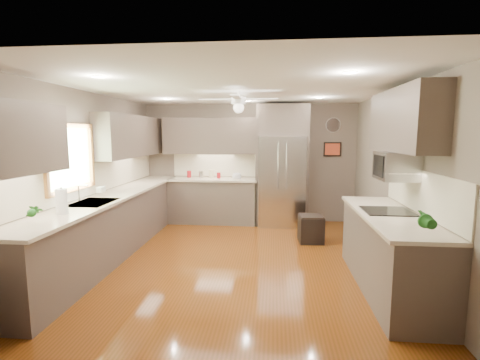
% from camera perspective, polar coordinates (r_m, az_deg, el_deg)
% --- Properties ---
extents(floor, '(5.00, 5.00, 0.00)m').
position_cam_1_polar(floor, '(5.33, -0.55, -12.97)').
color(floor, '#522A0B').
rests_on(floor, ground).
extents(ceiling, '(5.00, 5.00, 0.00)m').
position_cam_1_polar(ceiling, '(5.03, -0.59, 14.78)').
color(ceiling, white).
rests_on(ceiling, ground).
extents(wall_back, '(4.50, 0.00, 4.50)m').
position_cam_1_polar(wall_back, '(7.50, 1.49, 2.85)').
color(wall_back, '#695D50').
rests_on(wall_back, ground).
extents(wall_front, '(4.50, 0.00, 4.50)m').
position_cam_1_polar(wall_front, '(2.59, -6.57, -6.34)').
color(wall_front, '#695D50').
rests_on(wall_front, ground).
extents(wall_left, '(0.00, 5.00, 5.00)m').
position_cam_1_polar(wall_left, '(5.72, -23.59, 0.73)').
color(wall_left, '#695D50').
rests_on(wall_left, ground).
extents(wall_right, '(0.00, 5.00, 5.00)m').
position_cam_1_polar(wall_right, '(5.28, 24.49, 0.15)').
color(wall_right, '#695D50').
rests_on(wall_right, ground).
extents(canister_a, '(0.12, 0.12, 0.14)m').
position_cam_1_polar(canister_a, '(7.46, -8.36, 0.97)').
color(canister_a, maroon).
rests_on(canister_a, back_run).
extents(canister_b, '(0.11, 0.11, 0.15)m').
position_cam_1_polar(canister_b, '(7.43, -6.39, 0.89)').
color(canister_b, silver).
rests_on(canister_b, back_run).
extents(canister_c, '(0.14, 0.14, 0.18)m').
position_cam_1_polar(canister_c, '(7.38, -4.71, 1.03)').
color(canister_c, beige).
rests_on(canister_c, back_run).
extents(canister_d, '(0.09, 0.09, 0.12)m').
position_cam_1_polar(canister_d, '(7.32, -3.51, 0.75)').
color(canister_d, maroon).
rests_on(canister_d, back_run).
extents(soap_bottle, '(0.09, 0.09, 0.19)m').
position_cam_1_polar(soap_bottle, '(5.68, -21.72, -1.40)').
color(soap_bottle, white).
rests_on(soap_bottle, left_run).
extents(potted_plant_left, '(0.17, 0.14, 0.28)m').
position_cam_1_polar(potted_plant_left, '(4.18, -30.98, -4.43)').
color(potted_plant_left, '#1B5819').
rests_on(potted_plant_left, left_run).
extents(potted_plant_right, '(0.18, 0.14, 0.31)m').
position_cam_1_polar(potted_plant_right, '(3.59, 28.17, -5.83)').
color(potted_plant_right, '#1B5819').
rests_on(potted_plant_right, right_run).
extents(bowl, '(0.24, 0.24, 0.05)m').
position_cam_1_polar(bowl, '(7.26, -0.53, 0.42)').
color(bowl, beige).
rests_on(bowl, back_run).
extents(left_run, '(0.65, 4.70, 1.45)m').
position_cam_1_polar(left_run, '(5.85, -19.92, -6.58)').
color(left_run, '#4A3E35').
rests_on(left_run, ground).
extents(back_run, '(1.85, 0.65, 1.45)m').
position_cam_1_polar(back_run, '(7.40, -4.31, -3.22)').
color(back_run, '#4A3E35').
rests_on(back_run, ground).
extents(uppers, '(4.50, 4.70, 0.95)m').
position_cam_1_polar(uppers, '(5.81, -7.16, 7.54)').
color(uppers, '#4A3E35').
rests_on(uppers, wall_left).
extents(window, '(0.05, 1.12, 0.92)m').
position_cam_1_polar(window, '(5.25, -26.13, 3.31)').
color(window, '#BFF2B2').
rests_on(window, wall_left).
extents(sink, '(0.50, 0.70, 0.32)m').
position_cam_1_polar(sink, '(5.19, -22.99, -3.73)').
color(sink, silver).
rests_on(sink, left_run).
extents(refrigerator, '(1.06, 0.75, 2.45)m').
position_cam_1_polar(refrigerator, '(7.15, 6.90, 2.06)').
color(refrigerator, silver).
rests_on(refrigerator, ground).
extents(right_run, '(0.70, 2.20, 1.45)m').
position_cam_1_polar(right_run, '(4.60, 23.35, -10.60)').
color(right_run, '#4A3E35').
rests_on(right_run, ground).
extents(microwave, '(0.43, 0.55, 0.34)m').
position_cam_1_polar(microwave, '(4.67, 24.20, 2.12)').
color(microwave, silver).
rests_on(microwave, wall_right).
extents(ceiling_fan, '(1.18, 1.18, 0.32)m').
position_cam_1_polar(ceiling_fan, '(5.30, -0.23, 12.58)').
color(ceiling_fan, white).
rests_on(ceiling_fan, ceiling).
extents(recessed_lights, '(2.84, 3.14, 0.01)m').
position_cam_1_polar(recessed_lights, '(5.42, -0.55, 14.19)').
color(recessed_lights, white).
rests_on(recessed_lights, ceiling).
extents(wall_clock, '(0.30, 0.03, 0.30)m').
position_cam_1_polar(wall_clock, '(7.54, 15.04, 8.70)').
color(wall_clock, white).
rests_on(wall_clock, wall_back).
extents(framed_print, '(0.36, 0.03, 0.30)m').
position_cam_1_polar(framed_print, '(7.54, 14.92, 4.90)').
color(framed_print, black).
rests_on(framed_print, wall_back).
extents(stool, '(0.43, 0.43, 0.48)m').
position_cam_1_polar(stool, '(6.21, 11.55, -7.81)').
color(stool, black).
rests_on(stool, ground).
extents(paper_towel, '(0.13, 0.13, 0.33)m').
position_cam_1_polar(paper_towel, '(4.56, -27.22, -3.24)').
color(paper_towel, white).
rests_on(paper_towel, left_run).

